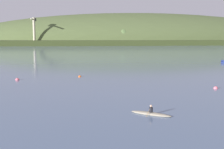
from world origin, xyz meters
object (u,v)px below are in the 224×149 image
(mooring_buoy_midchannel, at_px, (216,89))
(mooring_buoy_off_fishing_boat, at_px, (17,80))
(dockside_crane, at_px, (34,32))
(mooring_buoy_far_upstream, at_px, (80,77))
(canoe_with_paddler, at_px, (151,114))

(mooring_buoy_midchannel, xyz_separation_m, mooring_buoy_off_fishing_boat, (-29.04, 8.89, -0.00))
(dockside_crane, height_order, mooring_buoy_midchannel, dockside_crane)
(mooring_buoy_midchannel, xyz_separation_m, mooring_buoy_far_upstream, (-19.19, 12.08, 0.00))
(canoe_with_paddler, height_order, mooring_buoy_far_upstream, canoe_with_paddler)
(canoe_with_paddler, height_order, mooring_buoy_midchannel, canoe_with_paddler)
(mooring_buoy_far_upstream, bearing_deg, canoe_with_paddler, -71.87)
(dockside_crane, xyz_separation_m, mooring_buoy_midchannel, (63.72, -179.47, -9.61))
(dockside_crane, bearing_deg, mooring_buoy_midchannel, 18.48)
(dockside_crane, height_order, mooring_buoy_far_upstream, dockside_crane)
(dockside_crane, relative_size, mooring_buoy_far_upstream, 34.87)
(canoe_with_paddler, relative_size, mooring_buoy_off_fishing_boat, 5.12)
(dockside_crane, height_order, mooring_buoy_off_fishing_boat, dockside_crane)
(mooring_buoy_midchannel, bearing_deg, mooring_buoy_far_upstream, 147.81)
(canoe_with_paddler, bearing_deg, mooring_buoy_off_fishing_boat, -18.78)
(dockside_crane, relative_size, mooring_buoy_midchannel, 29.88)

